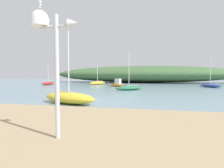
{
  "coord_description": "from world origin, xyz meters",
  "views": [
    {
      "loc": [
        5.07,
        -12.67,
        1.95
      ],
      "look_at": [
        1.46,
        4.09,
        1.06
      ],
      "focal_mm": 28.78,
      "sensor_mm": 36.0,
      "label": 1
    }
  ],
  "objects_px": {
    "motorboat_near_shore": "(117,84)",
    "sailboat_by_sandbar": "(69,98)",
    "sailboat_centre_water": "(97,83)",
    "sailboat_far_left": "(210,85)",
    "sailboat_off_point": "(129,88)",
    "mast_structure": "(46,33)",
    "sailboat_outer_mooring": "(48,83)",
    "seagull_on_radar": "(40,5)"
  },
  "relations": [
    {
      "from": "motorboat_near_shore",
      "to": "sailboat_by_sandbar",
      "type": "relative_size",
      "value": 0.55
    },
    {
      "from": "sailboat_centre_water",
      "to": "sailboat_far_left",
      "type": "distance_m",
      "value": 19.55
    },
    {
      "from": "motorboat_near_shore",
      "to": "sailboat_off_point",
      "type": "height_order",
      "value": "sailboat_off_point"
    },
    {
      "from": "motorboat_near_shore",
      "to": "mast_structure",
      "type": "bearing_deg",
      "value": -83.98
    },
    {
      "from": "motorboat_near_shore",
      "to": "sailboat_off_point",
      "type": "bearing_deg",
      "value": -66.46
    },
    {
      "from": "mast_structure",
      "to": "sailboat_far_left",
      "type": "relative_size",
      "value": 0.67
    },
    {
      "from": "sailboat_outer_mooring",
      "to": "sailboat_off_point",
      "type": "height_order",
      "value": "sailboat_off_point"
    },
    {
      "from": "motorboat_near_shore",
      "to": "sailboat_far_left",
      "type": "bearing_deg",
      "value": 5.55
    },
    {
      "from": "mast_structure",
      "to": "sailboat_centre_water",
      "type": "distance_m",
      "value": 30.34
    },
    {
      "from": "motorboat_near_shore",
      "to": "sailboat_far_left",
      "type": "distance_m",
      "value": 14.52
    },
    {
      "from": "mast_structure",
      "to": "seagull_on_radar",
      "type": "relative_size",
      "value": 13.21
    },
    {
      "from": "sailboat_by_sandbar",
      "to": "sailboat_off_point",
      "type": "relative_size",
      "value": 1.04
    },
    {
      "from": "sailboat_centre_water",
      "to": "sailboat_far_left",
      "type": "height_order",
      "value": "sailboat_far_left"
    },
    {
      "from": "seagull_on_radar",
      "to": "sailboat_outer_mooring",
      "type": "bearing_deg",
      "value": 121.43
    },
    {
      "from": "seagull_on_radar",
      "to": "sailboat_outer_mooring",
      "type": "distance_m",
      "value": 31.65
    },
    {
      "from": "sailboat_by_sandbar",
      "to": "sailboat_far_left",
      "type": "xyz_separation_m",
      "value": [
        14.48,
        19.14,
        -0.08
      ]
    },
    {
      "from": "mast_structure",
      "to": "sailboat_centre_water",
      "type": "relative_size",
      "value": 0.9
    },
    {
      "from": "sailboat_outer_mooring",
      "to": "sailboat_by_sandbar",
      "type": "distance_m",
      "value": 24.44
    },
    {
      "from": "mast_structure",
      "to": "sailboat_far_left",
      "type": "bearing_deg",
      "value": 65.39
    },
    {
      "from": "mast_structure",
      "to": "seagull_on_radar",
      "type": "xyz_separation_m",
      "value": [
        -0.17,
        -0.01,
        0.75
      ]
    },
    {
      "from": "mast_structure",
      "to": "sailboat_far_left",
      "type": "height_order",
      "value": "sailboat_far_left"
    },
    {
      "from": "mast_structure",
      "to": "sailboat_off_point",
      "type": "distance_m",
      "value": 18.53
    },
    {
      "from": "seagull_on_radar",
      "to": "sailboat_centre_water",
      "type": "height_order",
      "value": "seagull_on_radar"
    },
    {
      "from": "mast_structure",
      "to": "sailboat_centre_water",
      "type": "height_order",
      "value": "sailboat_centre_water"
    },
    {
      "from": "motorboat_near_shore",
      "to": "sailboat_centre_water",
      "type": "distance_m",
      "value": 6.78
    },
    {
      "from": "sailboat_by_sandbar",
      "to": "sailboat_off_point",
      "type": "bearing_deg",
      "value": 76.73
    },
    {
      "from": "mast_structure",
      "to": "motorboat_near_shore",
      "type": "bearing_deg",
      "value": 96.02
    },
    {
      "from": "seagull_on_radar",
      "to": "sailboat_outer_mooring",
      "type": "xyz_separation_m",
      "value": [
        -16.4,
        26.84,
        -3.52
      ]
    },
    {
      "from": "sailboat_centre_water",
      "to": "motorboat_near_shore",
      "type": "bearing_deg",
      "value": -44.89
    },
    {
      "from": "seagull_on_radar",
      "to": "motorboat_near_shore",
      "type": "height_order",
      "value": "seagull_on_radar"
    },
    {
      "from": "sailboat_by_sandbar",
      "to": "mast_structure",
      "type": "bearing_deg",
      "value": -68.89
    },
    {
      "from": "seagull_on_radar",
      "to": "sailboat_outer_mooring",
      "type": "relative_size",
      "value": 0.06
    },
    {
      "from": "seagull_on_radar",
      "to": "sailboat_far_left",
      "type": "height_order",
      "value": "sailboat_far_left"
    },
    {
      "from": "mast_structure",
      "to": "sailboat_centre_water",
      "type": "xyz_separation_m",
      "value": [
        -7.39,
        29.29,
        -2.75
      ]
    },
    {
      "from": "sailboat_off_point",
      "to": "sailboat_by_sandbar",
      "type": "bearing_deg",
      "value": -103.27
    },
    {
      "from": "sailboat_outer_mooring",
      "to": "sailboat_centre_water",
      "type": "distance_m",
      "value": 9.5
    },
    {
      "from": "sailboat_outer_mooring",
      "to": "sailboat_far_left",
      "type": "height_order",
      "value": "sailboat_far_left"
    },
    {
      "from": "sailboat_outer_mooring",
      "to": "sailboat_off_point",
      "type": "bearing_deg",
      "value": -27.05
    },
    {
      "from": "seagull_on_radar",
      "to": "sailboat_by_sandbar",
      "type": "xyz_separation_m",
      "value": [
        -2.44,
        6.78,
        -3.45
      ]
    },
    {
      "from": "sailboat_centre_water",
      "to": "sailboat_off_point",
      "type": "height_order",
      "value": "sailboat_off_point"
    },
    {
      "from": "mast_structure",
      "to": "sailboat_off_point",
      "type": "relative_size",
      "value": 0.75
    },
    {
      "from": "motorboat_near_shore",
      "to": "sailboat_by_sandbar",
      "type": "bearing_deg",
      "value": -90.09
    }
  ]
}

